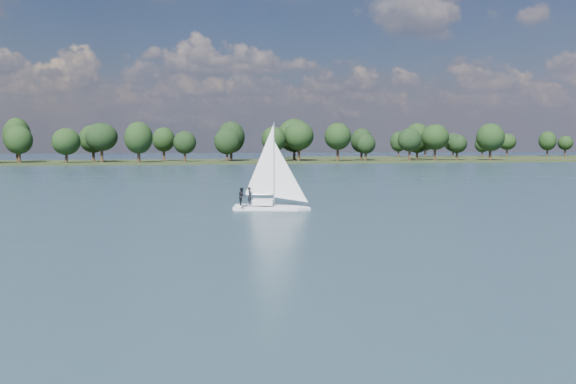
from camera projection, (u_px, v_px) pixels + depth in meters
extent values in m
plane|color=#233342|center=(224.00, 181.00, 114.74)|extent=(700.00, 700.00, 0.00)
cube|color=black|center=(183.00, 163.00, 223.57)|extent=(660.00, 40.00, 1.50)
cube|color=black|center=(515.00, 158.00, 306.08)|extent=(220.00, 30.00, 1.40)
cube|color=white|center=(268.00, 210.00, 64.43)|extent=(7.26, 4.07, 0.82)
cube|color=white|center=(268.00, 202.00, 64.37)|extent=(2.35, 1.82, 0.51)
cylinder|color=#B9B9C0|center=(268.00, 163.00, 64.08)|extent=(0.12, 0.12, 8.24)
imported|color=black|center=(250.00, 196.00, 64.24)|extent=(0.52, 0.71, 1.78)
imported|color=black|center=(242.00, 196.00, 63.55)|extent=(0.73, 0.91, 1.78)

